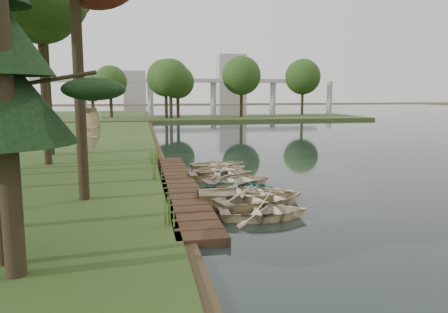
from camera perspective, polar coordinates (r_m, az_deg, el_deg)
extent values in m
plane|color=#3D2F1D|center=(20.70, -1.42, -4.12)|extent=(300.00, 300.00, 0.00)
cube|color=#382215|center=(20.48, -5.86, -3.87)|extent=(1.60, 16.00, 0.30)
cube|color=#32421D|center=(70.97, -1.68, 5.00)|extent=(50.00, 14.00, 0.45)
cylinder|color=black|center=(70.98, -20.76, 6.58)|extent=(0.50, 0.50, 4.80)
sphere|color=#274517|center=(70.99, -20.91, 9.48)|extent=(5.60, 5.60, 5.60)
cylinder|color=black|center=(70.16, -15.35, 6.81)|extent=(0.50, 0.50, 4.80)
sphere|color=#274517|center=(70.17, -15.47, 9.74)|extent=(5.60, 5.60, 5.60)
cylinder|color=black|center=(69.97, -9.86, 6.98)|extent=(0.50, 0.50, 4.80)
sphere|color=#274517|center=(69.97, -9.94, 9.93)|extent=(5.60, 5.60, 5.60)
cylinder|color=black|center=(70.41, -4.39, 7.09)|extent=(0.50, 0.50, 4.80)
sphere|color=#274517|center=(70.41, -4.42, 10.02)|extent=(5.60, 5.60, 5.60)
cylinder|color=black|center=(71.47, 0.97, 7.13)|extent=(0.50, 0.50, 4.80)
sphere|color=#274517|center=(71.48, 0.98, 10.02)|extent=(5.60, 5.60, 5.60)
cylinder|color=black|center=(73.12, 6.13, 7.11)|extent=(0.50, 0.50, 4.80)
sphere|color=#274517|center=(73.13, 6.17, 9.93)|extent=(5.60, 5.60, 5.60)
cylinder|color=black|center=(75.34, 11.02, 7.04)|extent=(0.50, 0.50, 4.80)
sphere|color=#274517|center=(75.34, 11.10, 9.78)|extent=(5.60, 5.60, 5.60)
cube|color=#A5A5A0|center=(140.61, -5.51, 9.84)|extent=(90.00, 4.00, 1.20)
cylinder|color=#A5A5A0|center=(140.93, -17.83, 7.85)|extent=(1.80, 1.80, 8.00)
cylinder|color=#A5A5A0|center=(139.97, -9.60, 8.13)|extent=(1.80, 1.80, 8.00)
cylinder|color=#A5A5A0|center=(141.86, -1.42, 8.25)|extent=(1.80, 1.80, 8.00)
cylinder|color=#A5A5A0|center=(146.48, 6.40, 8.21)|extent=(1.80, 1.80, 8.00)
cylinder|color=#A5A5A0|center=(153.59, 13.62, 8.04)|extent=(1.80, 1.80, 8.00)
cube|color=#A5A5A0|center=(163.43, 0.92, 10.03)|extent=(10.00, 8.00, 18.00)
cube|color=#A5A5A0|center=(164.95, -11.58, 8.81)|extent=(8.00, 8.00, 12.00)
imported|color=beige|center=(15.60, 5.18, -6.91)|extent=(3.38, 2.54, 0.66)
imported|color=beige|center=(17.09, 5.05, -5.29)|extent=(4.57, 3.83, 0.81)
imported|color=beige|center=(17.89, 2.96, -4.62)|extent=(4.23, 3.19, 0.83)
imported|color=teal|center=(19.49, 2.04, -3.81)|extent=(3.65, 3.16, 0.63)
imported|color=beige|center=(20.70, 1.90, -2.98)|extent=(3.88, 3.14, 0.71)
imported|color=beige|center=(22.39, -0.37, -2.12)|extent=(3.50, 2.60, 0.70)
imported|color=beige|center=(23.60, -0.37, -1.60)|extent=(3.90, 3.39, 0.67)
imported|color=beige|center=(25.36, -0.77, -0.90)|extent=(3.48, 2.66, 0.67)
imported|color=beige|center=(31.79, -16.86, 1.08)|extent=(3.81, 3.79, 0.65)
cylinder|color=black|center=(17.70, -18.39, 8.56)|extent=(0.41, 0.41, 8.74)
cylinder|color=black|center=(27.30, -22.45, 8.78)|extent=(0.43, 0.43, 9.32)
cylinder|color=black|center=(31.56, -22.11, 9.48)|extent=(0.44, 0.44, 10.22)
cone|color=#3F661E|center=(14.01, -7.67, -6.70)|extent=(0.60, 0.60, 1.12)
cone|color=#3F661E|center=(21.29, -8.80, -1.76)|extent=(0.60, 0.60, 0.93)
cone|color=#3F661E|center=(25.74, -9.18, -0.01)|extent=(0.60, 0.60, 0.93)
cone|color=#3F661E|center=(27.47, -9.29, 0.48)|extent=(0.60, 0.60, 0.90)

